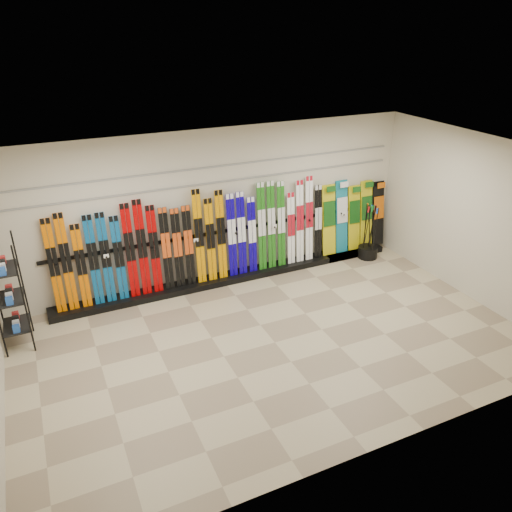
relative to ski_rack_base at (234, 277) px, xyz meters
name	(u,v)px	position (x,y,z in m)	size (l,w,h in m)	color
floor	(275,342)	(-0.22, -2.28, -0.06)	(8.00, 8.00, 0.00)	gray
back_wall	(217,207)	(-0.22, 0.22, 1.44)	(8.00, 8.00, 0.00)	beige
right_wall	(475,219)	(3.78, -2.28, 1.44)	(5.00, 5.00, 0.00)	beige
ceiling	(278,161)	(-0.22, -2.28, 2.94)	(8.00, 8.00, 0.00)	silver
ski_rack_base	(234,277)	(0.00, 0.00, 0.00)	(8.00, 0.40, 0.12)	black
skis	(200,241)	(-0.67, 0.03, 0.90)	(5.36, 0.18, 1.84)	#DA6300
snowboards	(353,217)	(2.85, 0.07, 0.80)	(1.58, 0.24, 1.57)	gold
accessory_rack	(9,294)	(-3.97, -0.58, 0.86)	(0.40, 0.60, 1.83)	black
pole_bin	(368,252)	(3.05, -0.28, 0.07)	(0.43, 0.43, 0.25)	black
ski_poles	(370,231)	(3.06, -0.26, 0.55)	(0.30, 0.41, 1.18)	black
slatwall_rail_0	(217,182)	(-0.22, 0.20, 1.94)	(7.60, 0.02, 0.03)	gray
slatwall_rail_1	(216,167)	(-0.22, 0.20, 2.24)	(7.60, 0.02, 0.03)	gray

